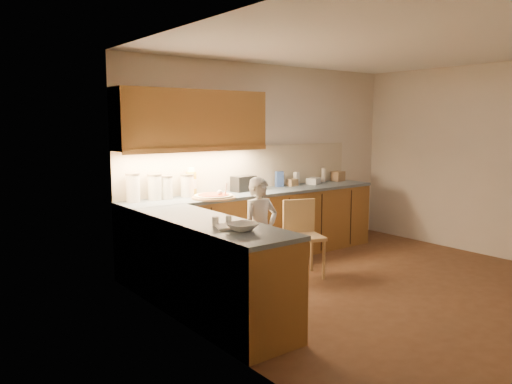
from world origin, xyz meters
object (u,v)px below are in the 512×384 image
at_px(wooden_chair, 302,232).
at_px(pizza_on_board, 214,196).
at_px(toaster, 243,184).
at_px(oil_jug, 191,183).
at_px(child, 260,232).

bearing_deg(wooden_chair, pizza_on_board, 159.96).
distance_m(wooden_chair, toaster, 1.10).
xyz_separation_m(pizza_on_board, wooden_chair, (0.81, -0.68, -0.42)).
xyz_separation_m(pizza_on_board, toaster, (0.65, 0.29, 0.08)).
bearing_deg(oil_jug, child, -74.84).
bearing_deg(oil_jug, wooden_chair, -48.98).
xyz_separation_m(wooden_chair, oil_jug, (-0.90, 1.04, 0.56)).
relative_size(pizza_on_board, toaster, 1.59).
height_order(oil_jug, toaster, oil_jug).
bearing_deg(child, toaster, 66.83).
xyz_separation_m(oil_jug, toaster, (0.74, -0.08, -0.06)).
relative_size(child, toaster, 3.70).
relative_size(pizza_on_board, oil_jug, 1.51).
bearing_deg(pizza_on_board, oil_jug, 104.61).
bearing_deg(toaster, child, -121.88).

